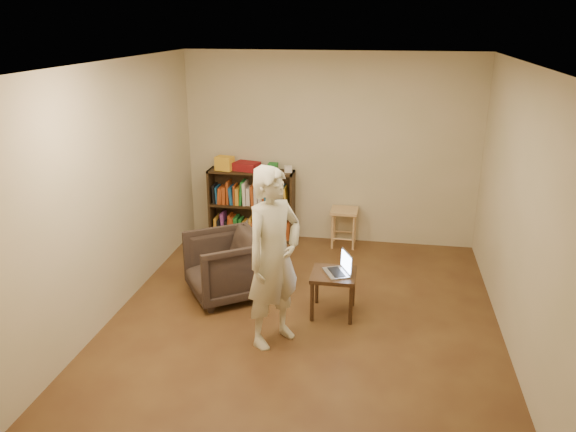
% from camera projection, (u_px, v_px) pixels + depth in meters
% --- Properties ---
extents(floor, '(4.50, 4.50, 0.00)m').
position_uv_depth(floor, '(305.00, 315.00, 5.97)').
color(floor, '#442615').
rests_on(floor, ground).
extents(ceiling, '(4.50, 4.50, 0.00)m').
position_uv_depth(ceiling, '(308.00, 63.00, 5.11)').
color(ceiling, silver).
rests_on(ceiling, wall_back).
extents(wall_back, '(4.00, 0.00, 4.00)m').
position_uv_depth(wall_back, '(330.00, 150.00, 7.63)').
color(wall_back, beige).
rests_on(wall_back, floor).
extents(wall_left, '(0.00, 4.50, 4.50)m').
position_uv_depth(wall_left, '(117.00, 189.00, 5.86)').
color(wall_left, beige).
rests_on(wall_left, floor).
extents(wall_right, '(0.00, 4.50, 4.50)m').
position_uv_depth(wall_right, '(519.00, 210.00, 5.21)').
color(wall_right, beige).
rests_on(wall_right, floor).
extents(bookshelf, '(1.20, 0.30, 1.00)m').
position_uv_depth(bookshelf, '(252.00, 209.00, 7.94)').
color(bookshelf, black).
rests_on(bookshelf, floor).
extents(box_yellow, '(0.26, 0.21, 0.19)m').
position_uv_depth(box_yellow, '(225.00, 163.00, 7.75)').
color(box_yellow, yellow).
rests_on(box_yellow, bookshelf).
extents(red_cloth, '(0.38, 0.32, 0.11)m').
position_uv_depth(red_cloth, '(247.00, 166.00, 7.75)').
color(red_cloth, maroon).
rests_on(red_cloth, bookshelf).
extents(box_green, '(0.13, 0.13, 0.12)m').
position_uv_depth(box_green, '(273.00, 168.00, 7.65)').
color(box_green, '#1E722A').
rests_on(box_green, bookshelf).
extents(box_white, '(0.12, 0.12, 0.08)m').
position_uv_depth(box_white, '(288.00, 169.00, 7.66)').
color(box_white, silver).
rests_on(box_white, bookshelf).
extents(stool, '(0.36, 0.36, 0.53)m').
position_uv_depth(stool, '(344.00, 217.00, 7.68)').
color(stool, '#B37B57').
rests_on(stool, floor).
extents(armchair, '(1.10, 1.10, 0.73)m').
position_uv_depth(armchair, '(226.00, 266.00, 6.28)').
color(armchair, '#332922').
rests_on(armchair, floor).
extents(side_table, '(0.46, 0.46, 0.47)m').
position_uv_depth(side_table, '(334.00, 280.00, 5.89)').
color(side_table, black).
rests_on(side_table, floor).
extents(laptop, '(0.33, 0.37, 0.23)m').
position_uv_depth(laptop, '(341.00, 268.00, 5.84)').
color(laptop, '#B8B9BD').
rests_on(laptop, side_table).
extents(person, '(0.72, 0.76, 1.76)m').
position_uv_depth(person, '(274.00, 258.00, 5.22)').
color(person, beige).
rests_on(person, floor).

